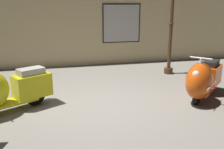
# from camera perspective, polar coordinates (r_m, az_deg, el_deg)

# --- Properties ---
(ground_plane) EXTENTS (60.00, 60.00, 0.00)m
(ground_plane) POSITION_cam_1_polar(r_m,az_deg,el_deg) (5.78, -3.14, -6.89)
(ground_plane) COLOR slate
(showroom_back_wall) EXTENTS (18.00, 0.63, 3.63)m
(showroom_back_wall) POSITION_cam_1_polar(r_m,az_deg,el_deg) (9.27, -8.70, 13.02)
(showroom_back_wall) COLOR #CCB784
(showroom_back_wall) RESTS_ON ground
(scooter_0) EXTENTS (1.85, 1.33, 1.12)m
(scooter_0) POSITION_cam_1_polar(r_m,az_deg,el_deg) (5.66, -23.52, -3.24)
(scooter_0) COLOR black
(scooter_0) RESTS_ON ground
(scooter_1) EXTENTS (1.63, 1.55, 1.07)m
(scooter_1) POSITION_cam_1_polar(r_m,az_deg,el_deg) (6.34, 19.46, -1.07)
(scooter_1) COLOR black
(scooter_1) RESTS_ON ground
(lamppost) EXTENTS (0.32, 0.32, 3.05)m
(lamppost) POSITION_cam_1_polar(r_m,az_deg,el_deg) (8.25, 13.09, 12.50)
(lamppost) COLOR #472D19
(lamppost) RESTS_ON ground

